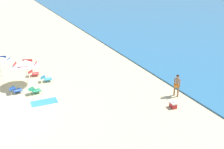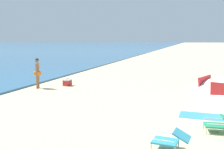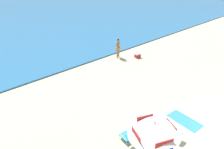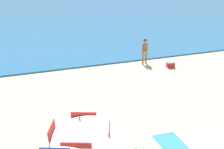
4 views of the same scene
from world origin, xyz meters
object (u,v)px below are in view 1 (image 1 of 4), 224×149
object	(u,v)px
beach_umbrella_striped_main	(25,63)
lounge_chair_spare_folded	(46,78)
person_standing_near_shore	(177,84)
lounge_chair_facing_sea	(34,73)
cooler_box	(173,105)
lounge_chair_under_umbrella	(35,90)
beach_towel	(44,102)
lounge_chair_beside_umbrella	(16,90)

from	to	relation	value
beach_umbrella_striped_main	lounge_chair_spare_folded	distance (m)	2.10
person_standing_near_shore	lounge_chair_facing_sea	bearing A→B (deg)	-134.24
person_standing_near_shore	cooler_box	world-z (taller)	person_standing_near_shore
lounge_chair_under_umbrella	lounge_chair_spare_folded	world-z (taller)	lounge_chair_spare_folded
person_standing_near_shore	beach_towel	distance (m)	9.40
lounge_chair_under_umbrella	lounge_chair_facing_sea	xyz separation A→B (m)	(-3.27, 0.59, -0.00)
lounge_chair_beside_umbrella	lounge_chair_under_umbrella	bearing A→B (deg)	60.68
lounge_chair_beside_umbrella	beach_towel	distance (m)	2.76
person_standing_near_shore	cooler_box	bearing A→B (deg)	-44.82
person_standing_near_shore	cooler_box	size ratio (longest dim) A/B	3.09
lounge_chair_spare_folded	person_standing_near_shore	world-z (taller)	person_standing_near_shore
beach_umbrella_striped_main	lounge_chair_spare_folded	size ratio (longest dim) A/B	2.71
lounge_chair_spare_folded	person_standing_near_shore	size ratio (longest dim) A/B	0.57
lounge_chair_beside_umbrella	cooler_box	xyz separation A→B (m)	(6.86, 9.03, -0.08)
beach_umbrella_striped_main	lounge_chair_under_umbrella	world-z (taller)	beach_umbrella_striped_main
lounge_chair_facing_sea	lounge_chair_spare_folded	world-z (taller)	lounge_chair_spare_folded
person_standing_near_shore	beach_towel	size ratio (longest dim) A/B	0.93
lounge_chair_under_umbrella	beach_towel	world-z (taller)	lounge_chair_under_umbrella
lounge_chair_facing_sea	cooler_box	xyz separation A→B (m)	(9.43, 7.21, -0.07)
beach_umbrella_striped_main	lounge_chair_spare_folded	world-z (taller)	beach_umbrella_striped_main
lounge_chair_spare_folded	beach_umbrella_striped_main	bearing A→B (deg)	-94.74
lounge_chair_beside_umbrella	beach_towel	world-z (taller)	lounge_chair_beside_umbrella
lounge_chair_facing_sea	cooler_box	world-z (taller)	lounge_chair_facing_sea
beach_umbrella_striped_main	beach_towel	distance (m)	3.89
person_standing_near_shore	beach_towel	xyz separation A→B (m)	(-3.33, -8.74, -0.96)
lounge_chair_facing_sea	beach_towel	size ratio (longest dim) A/B	0.54
lounge_chair_under_umbrella	lounge_chair_facing_sea	size ratio (longest dim) A/B	0.94
lounge_chair_facing_sea	lounge_chair_spare_folded	distance (m)	1.71
cooler_box	beach_towel	world-z (taller)	cooler_box
beach_umbrella_striped_main	lounge_chair_under_umbrella	bearing A→B (deg)	5.55
beach_umbrella_striped_main	cooler_box	xyz separation A→B (m)	(7.98, 7.98, -1.59)
lounge_chair_spare_folded	lounge_chair_beside_umbrella	bearing A→B (deg)	-68.09
lounge_chair_spare_folded	cooler_box	size ratio (longest dim) A/B	1.75
beach_umbrella_striped_main	beach_towel	size ratio (longest dim) A/B	1.43
beach_umbrella_striped_main	person_standing_near_shore	size ratio (longest dim) A/B	1.53
lounge_chair_beside_umbrella	lounge_chair_facing_sea	world-z (taller)	lounge_chair_facing_sea
lounge_chair_under_umbrella	lounge_chair_beside_umbrella	world-z (taller)	lounge_chair_beside_umbrella
lounge_chair_under_umbrella	person_standing_near_shore	bearing A→B (deg)	61.27
lounge_chair_facing_sea	beach_towel	distance (m)	4.89
lounge_chair_facing_sea	beach_umbrella_striped_main	bearing A→B (deg)	-27.85
beach_umbrella_striped_main	lounge_chair_beside_umbrella	bearing A→B (deg)	-43.01
lounge_chair_facing_sea	person_standing_near_shore	distance (m)	11.79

